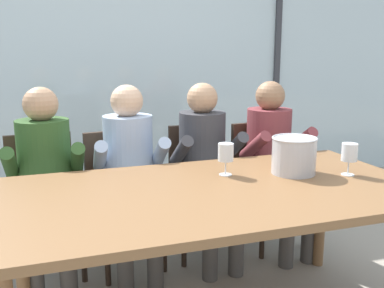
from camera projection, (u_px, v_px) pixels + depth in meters
name	position (u px, v px, depth m)	size (l,w,h in m)	color
ground	(164.00, 249.00, 3.21)	(14.00, 14.00, 0.00)	#9E9384
window_glass_panel	(125.00, 64.00, 4.21)	(7.27, 0.03, 2.60)	silver
window_mullion_right	(276.00, 62.00, 4.70)	(0.06, 0.06, 2.60)	#38383D
hillside_vineyard	(88.00, 90.00, 8.00)	(13.27, 2.40, 1.44)	#477A38
dining_table	(215.00, 203.00, 2.14)	(2.07, 1.07, 0.77)	brown
chair_near_curtain	(43.00, 193.00, 2.83)	(0.48, 0.48, 0.90)	#332319
chair_left_of_center	(121.00, 187.00, 2.94)	(0.50, 0.50, 0.90)	#332319
chair_center	(200.00, 178.00, 3.16)	(0.47, 0.47, 0.90)	#332319
chair_right_of_center	(263.00, 173.00, 3.29)	(0.49, 0.49, 0.90)	#332319
person_olive_shirt	(45.00, 173.00, 2.64)	(0.46, 0.61, 1.22)	#2D5123
person_pale_blue_shirt	(130.00, 166.00, 2.81)	(0.48, 0.62, 1.22)	#9EB2D1
person_charcoal_jacket	(206.00, 160.00, 2.97)	(0.46, 0.61, 1.22)	#38383D
person_maroon_top	(274.00, 154.00, 3.13)	(0.48, 0.63, 1.22)	brown
ice_bucket_primary	(294.00, 155.00, 2.37)	(0.25, 0.25, 0.20)	#B7B7BC
wine_glass_by_left_taster	(226.00, 154.00, 2.33)	(0.08, 0.08, 0.17)	silver
wine_glass_near_bucket	(349.00, 153.00, 2.33)	(0.08, 0.08, 0.17)	silver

